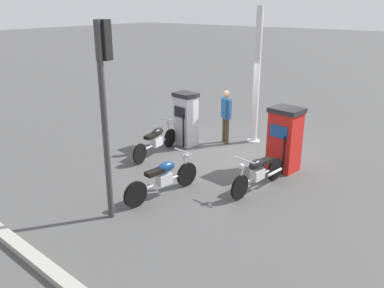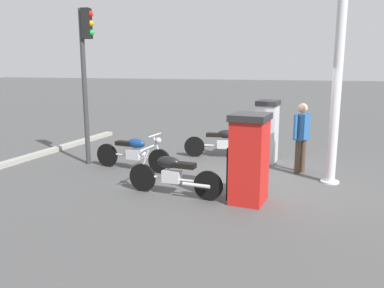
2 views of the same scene
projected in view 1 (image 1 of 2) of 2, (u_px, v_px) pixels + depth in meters
The scene contains 10 objects.
ground_plane at pixel (233, 154), 11.69m from camera, with size 120.00×120.00×0.00m, color #4C4C4C.
fuel_pump_near at pixel (186, 119), 12.22m from camera, with size 0.65×0.73×1.63m.
fuel_pump_far at pixel (285, 139), 10.35m from camera, with size 0.77×0.85×1.67m.
motorcycle_near_pump at pixel (156, 139), 11.52m from camera, with size 2.10×0.56×0.92m.
motorcycle_far_pump at pixel (258, 172), 9.33m from camera, with size 2.00×0.58×0.93m.
motorcycle_extra at pixel (163, 177), 9.06m from camera, with size 2.09×0.64×0.93m.
attendant_person at pixel (226, 113), 12.33m from camera, with size 0.40×0.52×1.67m.
roadside_traffic_light at pixel (105, 89), 7.47m from camera, with size 0.39×0.27×3.89m.
canopy_support_pole at pixel (257, 80), 12.13m from camera, with size 0.40×0.40×4.10m.
road_edge_kerb at pixel (33, 258), 6.84m from camera, with size 0.80×8.26×0.12m.
Camera 1 is at (9.41, 5.68, 4.16)m, focal length 37.57 mm.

